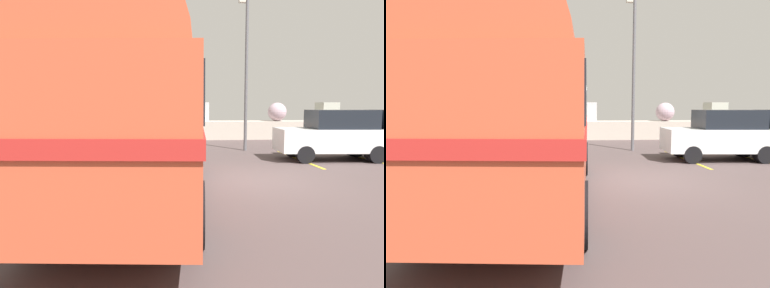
{
  "view_description": "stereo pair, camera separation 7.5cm",
  "coord_description": "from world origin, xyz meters",
  "views": [
    {
      "loc": [
        -2.48,
        -9.02,
        2.03
      ],
      "look_at": [
        -1.72,
        -0.33,
        1.06
      ],
      "focal_mm": 32.15,
      "sensor_mm": 36.0,
      "label": 1
    },
    {
      "loc": [
        -2.4,
        -9.02,
        2.03
      ],
      "look_at": [
        -1.72,
        -0.33,
        1.06
      ],
      "focal_mm": 32.15,
      "sensor_mm": 36.0,
      "label": 2
    }
  ],
  "objects": [
    {
      "name": "ground",
      "position": [
        0.0,
        0.0,
        0.01
      ],
      "size": [
        32.0,
        26.0,
        0.02
      ],
      "color": "#504241"
    },
    {
      "name": "breakwater",
      "position": [
        -0.06,
        11.81,
        0.7
      ],
      "size": [
        31.36,
        2.16,
        2.39
      ],
      "color": "#B8AD9F",
      "rests_on": "ground"
    },
    {
      "name": "vintage_coach",
      "position": [
        -2.85,
        -1.62,
        2.05
      ],
      "size": [
        3.33,
        8.79,
        3.7
      ],
      "rotation": [
        0.0,
        0.0,
        -0.11
      ],
      "color": "black",
      "rests_on": "ground"
    },
    {
      "name": "parked_car_nearest",
      "position": [
        3.9,
        3.14,
        0.97
      ],
      "size": [
        4.22,
        2.0,
        1.86
      ],
      "rotation": [
        0.0,
        0.0,
        1.5
      ],
      "color": "black",
      "rests_on": "ground"
    },
    {
      "name": "lamp_post",
      "position": [
        1.26,
        6.23,
        3.86
      ],
      "size": [
        0.44,
        1.01,
        6.89
      ],
      "color": "#5B5B60",
      "rests_on": "ground"
    }
  ]
}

